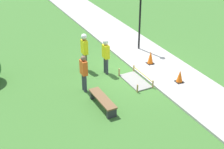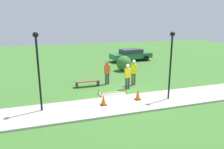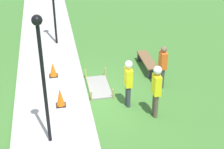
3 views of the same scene
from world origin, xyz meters
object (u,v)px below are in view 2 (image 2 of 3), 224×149
traffic_cone_near_patch (104,100)px  lamppost_far (38,61)px  worker_supervisor (128,74)px  lamppost_near (171,56)px  park_bench (87,82)px  parked_car_green (131,55)px  worker_assistant (134,70)px  bystander_in_orange_shirt (107,72)px  traffic_cone_far_patch (138,94)px

traffic_cone_near_patch → lamppost_far: size_ratio=0.14×
worker_supervisor → lamppost_far: (-5.69, -2.18, 1.68)m
worker_supervisor → lamppost_far: bearing=-159.0°
traffic_cone_near_patch → lamppost_near: (3.94, -0.27, 2.29)m
traffic_cone_near_patch → park_bench: 3.90m
traffic_cone_near_patch → lamppost_far: bearing=174.8°
parked_car_green → lamppost_far: bearing=-137.3°
traffic_cone_near_patch → worker_assistant: 4.61m
worker_assistant → bystander_in_orange_shirt: worker_assistant is taller
lamppost_near → parked_car_green: lamppost_near is taller
traffic_cone_far_patch → worker_supervisor: bearing=82.9°
worker_assistant → bystander_in_orange_shirt: bearing=155.5°
traffic_cone_far_patch → parked_car_green: bearing=68.8°
parked_car_green → traffic_cone_far_patch: bearing=-118.0°
lamppost_far → parked_car_green: lamppost_far is taller
worker_supervisor → lamppost_near: bearing=-61.3°
park_bench → bystander_in_orange_shirt: 1.65m
park_bench → traffic_cone_far_patch: bearing=-59.3°
worker_assistant → traffic_cone_far_patch: bearing=-109.1°
park_bench → lamppost_far: bearing=-131.5°
worker_assistant → lamppost_far: (-6.47, -2.92, 1.59)m
worker_supervisor → bystander_in_orange_shirt: bearing=122.7°
park_bench → worker_supervisor: (2.51, -1.41, 0.73)m
parked_car_green → lamppost_near: bearing=-109.6°
traffic_cone_far_patch → bystander_in_orange_shirt: (-0.70, 3.87, 0.52)m
traffic_cone_near_patch → lamppost_near: bearing=-3.9°
worker_assistant → bystander_in_orange_shirt: size_ratio=1.11×
traffic_cone_far_patch → parked_car_green: parked_car_green is taller
park_bench → worker_assistant: (3.28, -0.67, 0.82)m
park_bench → parked_car_green: parked_car_green is taller
traffic_cone_near_patch → parked_car_green: 13.75m
traffic_cone_near_patch → bystander_in_orange_shirt: 4.32m
lamppost_near → bystander_in_orange_shirt: bearing=120.2°
worker_assistant → parked_car_green: worker_assistant is taller
worker_supervisor → parked_car_green: bearing=65.7°
traffic_cone_far_patch → parked_car_green: size_ratio=0.14×
worker_supervisor → lamppost_near: lamppost_near is taller
lamppost_far → park_bench: bearing=48.5°
worker_supervisor → traffic_cone_near_patch: bearing=-134.5°
park_bench → bystander_in_orange_shirt: (1.52, 0.13, 0.64)m
park_bench → lamppost_far: size_ratio=0.44×
bystander_in_orange_shirt → lamppost_near: 5.26m
traffic_cone_near_patch → bystander_in_orange_shirt: bystander_in_orange_shirt is taller
bystander_in_orange_shirt → traffic_cone_near_patch: bearing=-109.7°
traffic_cone_near_patch → lamppost_far: (-3.26, 0.30, 2.34)m
worker_assistant → lamppost_near: (0.73, -3.49, 1.54)m
worker_supervisor → park_bench: bearing=150.6°
traffic_cone_near_patch → worker_assistant: size_ratio=0.31×
worker_assistant → lamppost_far: bearing=-155.7°
worker_supervisor → parked_car_green: worker_supervisor is taller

